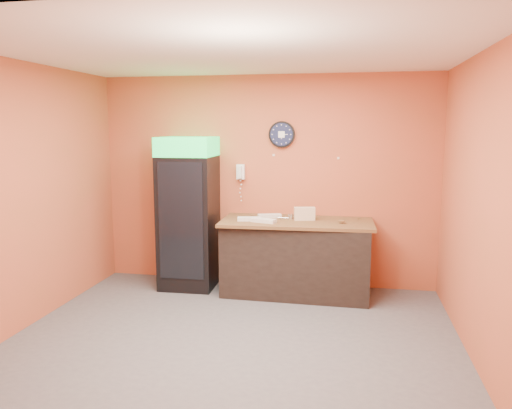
# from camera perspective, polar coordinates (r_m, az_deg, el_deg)

# --- Properties ---
(floor) EXTENTS (4.50, 4.50, 0.00)m
(floor) POSITION_cam_1_polar(r_m,az_deg,el_deg) (5.16, -2.72, -15.40)
(floor) COLOR #47474C
(floor) RESTS_ON ground
(back_wall) EXTENTS (4.50, 0.02, 2.80)m
(back_wall) POSITION_cam_1_polar(r_m,az_deg,el_deg) (6.71, 1.17, 2.69)
(back_wall) COLOR #BF5436
(back_wall) RESTS_ON floor
(left_wall) EXTENTS (0.02, 4.00, 2.80)m
(left_wall) POSITION_cam_1_polar(r_m,az_deg,el_deg) (5.72, -25.32, 0.77)
(left_wall) COLOR #BF5436
(left_wall) RESTS_ON floor
(right_wall) EXTENTS (0.02, 4.00, 2.80)m
(right_wall) POSITION_cam_1_polar(r_m,az_deg,el_deg) (4.77, 24.46, -0.63)
(right_wall) COLOR #BF5436
(right_wall) RESTS_ON floor
(ceiling) EXTENTS (4.50, 4.00, 0.02)m
(ceiling) POSITION_cam_1_polar(r_m,az_deg,el_deg) (4.76, -2.97, 17.06)
(ceiling) COLOR white
(ceiling) RESTS_ON back_wall
(beverage_cooler) EXTENTS (0.72, 0.73, 1.99)m
(beverage_cooler) POSITION_cam_1_polar(r_m,az_deg,el_deg) (6.62, -7.81, -1.20)
(beverage_cooler) COLOR black
(beverage_cooler) RESTS_ON floor
(prep_counter) EXTENTS (1.84, 0.85, 0.91)m
(prep_counter) POSITION_cam_1_polar(r_m,az_deg,el_deg) (6.42, 4.65, -6.18)
(prep_counter) COLOR black
(prep_counter) RESTS_ON floor
(wall_clock) EXTENTS (0.35, 0.06, 0.35)m
(wall_clock) POSITION_cam_1_polar(r_m,az_deg,el_deg) (6.61, 2.96, 8.00)
(wall_clock) COLOR black
(wall_clock) RESTS_ON back_wall
(wall_phone) EXTENTS (0.11, 0.10, 0.20)m
(wall_phone) POSITION_cam_1_polar(r_m,az_deg,el_deg) (6.71, -1.77, 3.75)
(wall_phone) COLOR white
(wall_phone) RESTS_ON back_wall
(butcher_paper) EXTENTS (1.93, 0.95, 0.04)m
(butcher_paper) POSITION_cam_1_polar(r_m,az_deg,el_deg) (6.31, 4.70, -1.99)
(butcher_paper) COLOR brown
(butcher_paper) RESTS_ON prep_counter
(sub_roll_stack) EXTENTS (0.27, 0.15, 0.17)m
(sub_roll_stack) POSITION_cam_1_polar(r_m,az_deg,el_deg) (6.32, 5.57, -1.06)
(sub_roll_stack) COLOR beige
(sub_roll_stack) RESTS_ON butcher_paper
(wrapped_sandwich_left) EXTENTS (0.31, 0.17, 0.04)m
(wrapped_sandwich_left) POSITION_cam_1_polar(r_m,az_deg,el_deg) (6.27, -0.77, -1.66)
(wrapped_sandwich_left) COLOR silver
(wrapped_sandwich_left) RESTS_ON butcher_paper
(wrapped_sandwich_mid) EXTENTS (0.33, 0.20, 0.04)m
(wrapped_sandwich_mid) POSITION_cam_1_polar(r_m,az_deg,el_deg) (6.16, 0.88, -1.84)
(wrapped_sandwich_mid) COLOR silver
(wrapped_sandwich_mid) RESTS_ON butcher_paper
(wrapped_sandwich_right) EXTENTS (0.32, 0.21, 0.04)m
(wrapped_sandwich_right) POSITION_cam_1_polar(r_m,az_deg,el_deg) (6.49, 1.56, -1.30)
(wrapped_sandwich_right) COLOR silver
(wrapped_sandwich_right) RESTS_ON butcher_paper
(kitchen_tool) EXTENTS (0.07, 0.07, 0.07)m
(kitchen_tool) POSITION_cam_1_polar(r_m,az_deg,el_deg) (6.39, 3.99, -1.38)
(kitchen_tool) COLOR silver
(kitchen_tool) RESTS_ON butcher_paper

